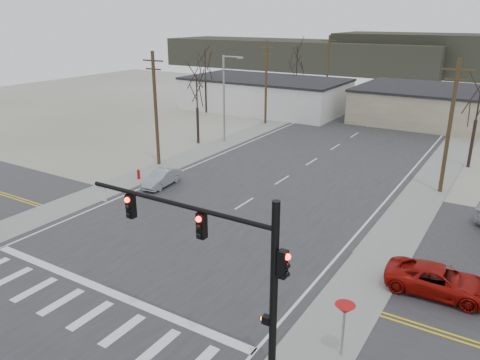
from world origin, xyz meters
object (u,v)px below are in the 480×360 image
at_px(car_far_a, 385,110).
at_px(car_parked_red, 439,281).
at_px(fire_hydrant, 139,174).
at_px(car_far_b, 391,94).
at_px(traffic_signal_mast, 227,256).
at_px(sedan_crossing, 161,178).

height_order(car_far_a, car_parked_red, car_far_a).
xyz_separation_m(fire_hydrant, car_far_b, (6.94, 51.27, 0.35)).
height_order(traffic_signal_mast, sedan_crossing, traffic_signal_mast).
bearing_deg(car_parked_red, car_far_b, 14.53).
distance_m(traffic_signal_mast, sedan_crossing, 21.15).
distance_m(fire_hydrant, car_far_a, 38.24).
bearing_deg(sedan_crossing, fire_hydrant, 169.27).
height_order(fire_hydrant, sedan_crossing, sedan_crossing).
relative_size(car_far_b, car_parked_red, 0.90).
relative_size(sedan_crossing, car_parked_red, 0.77).
bearing_deg(car_far_a, car_parked_red, 110.38).
distance_m(traffic_signal_mast, car_far_a, 51.88).
distance_m(traffic_signal_mast, car_parked_red, 11.80).
xyz_separation_m(fire_hydrant, car_parked_red, (24.13, -4.86, 0.27)).
relative_size(car_far_a, car_parked_red, 1.07).
height_order(fire_hydrant, car_far_b, car_far_b).
bearing_deg(fire_hydrant, traffic_signal_mast, -38.13).
bearing_deg(sedan_crossing, traffic_signal_mast, -47.33).
bearing_deg(sedan_crossing, car_far_b, 80.14).
bearing_deg(traffic_signal_mast, car_far_a, 98.97).
distance_m(sedan_crossing, car_far_b, 51.71).
xyz_separation_m(fire_hydrant, sedan_crossing, (2.70, -0.26, 0.23)).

